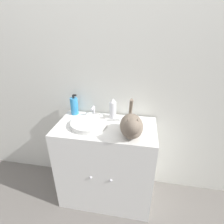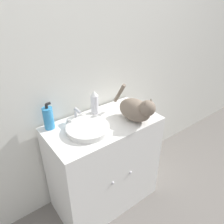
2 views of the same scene
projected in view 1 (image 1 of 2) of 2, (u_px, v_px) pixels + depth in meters
name	position (u px, v px, depth m)	size (l,w,h in m)	color
ground_plane	(102.00, 214.00, 1.62)	(8.00, 8.00, 0.00)	slate
wall_back	(111.00, 67.00, 1.52)	(6.00, 0.05, 2.50)	silver
vanity_cabinet	(106.00, 163.00, 1.64)	(0.84, 0.47, 0.81)	white
sink_basin	(89.00, 124.00, 1.46)	(0.30, 0.30, 0.04)	silver
faucet	(94.00, 112.00, 1.59)	(0.16, 0.09, 0.11)	silver
cat	(132.00, 126.00, 1.29)	(0.20, 0.39, 0.25)	#7A6B5B
soap_bottle	(74.00, 106.00, 1.64)	(0.07, 0.07, 0.20)	#338CCC
spray_bottle	(113.00, 109.00, 1.56)	(0.06, 0.06, 0.19)	silver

